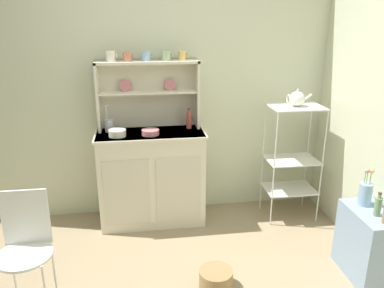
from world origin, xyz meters
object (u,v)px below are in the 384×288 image
object	(u,v)px
wire_chair	(25,241)
hutch_shelf_unit	(148,89)
flower_vase	(365,193)
cup_cream_0	(111,56)
jam_bottle	(189,120)
side_shelf_blue	(367,244)
floor_basket	(216,279)
oil_bottle	(378,206)
hutch_cabinet	(152,177)
bakers_rack	(292,151)
utensil_jar	(109,126)
bowl_mixing_large	(117,133)
porcelain_teapot	(297,99)

from	to	relation	value
wire_chair	hutch_shelf_unit	bearing A→B (deg)	88.73
flower_vase	cup_cream_0	bearing A→B (deg)	150.32
hutch_shelf_unit	jam_bottle	bearing A→B (deg)	-11.64
side_shelf_blue	cup_cream_0	distance (m)	2.59
floor_basket	oil_bottle	size ratio (longest dim) A/B	1.37
hutch_cabinet	flower_vase	world-z (taller)	hutch_cabinet
bakers_rack	oil_bottle	distance (m)	1.06
cup_cream_0	hutch_shelf_unit	bearing A→B (deg)	7.22
floor_basket	oil_bottle	bearing A→B (deg)	-3.02
hutch_cabinet	utensil_jar	bearing A→B (deg)	168.13
bowl_mixing_large	oil_bottle	world-z (taller)	bowl_mixing_large
hutch_shelf_unit	bowl_mixing_large	xyz separation A→B (m)	(-0.29, -0.24, -0.34)
oil_bottle	bakers_rack	bearing A→B (deg)	102.78
hutch_shelf_unit	bakers_rack	xyz separation A→B (m)	(1.34, -0.25, -0.59)
hutch_shelf_unit	side_shelf_blue	world-z (taller)	hutch_shelf_unit
wire_chair	floor_basket	xyz separation A→B (m)	(1.28, 0.01, -0.45)
jam_bottle	porcelain_teapot	xyz separation A→B (m)	(0.97, -0.18, 0.21)
wire_chair	porcelain_teapot	size ratio (longest dim) A/B	3.72
wire_chair	porcelain_teapot	distance (m)	2.51
bakers_rack	jam_bottle	xyz separation A→B (m)	(-0.97, 0.18, 0.30)
wire_chair	bowl_mixing_large	bearing A→B (deg)	93.77
hutch_cabinet	utensil_jar	world-z (taller)	utensil_jar
side_shelf_blue	jam_bottle	xyz separation A→B (m)	(-1.21, 1.16, 0.71)
hutch_cabinet	floor_basket	distance (m)	1.20
side_shelf_blue	jam_bottle	world-z (taller)	jam_bottle
floor_basket	flower_vase	bearing A→B (deg)	5.21
hutch_cabinet	porcelain_teapot	xyz separation A→B (m)	(1.34, -0.09, 0.73)
cup_cream_0	jam_bottle	distance (m)	0.91
wire_chair	bowl_mixing_large	distance (m)	1.23
jam_bottle	flower_vase	xyz separation A→B (m)	(1.21, -1.04, -0.33)
cup_cream_0	bowl_mixing_large	size ratio (longest dim) A/B	0.64
jam_bottle	oil_bottle	bearing A→B (deg)	-45.05
porcelain_teapot	utensil_jar	bearing A→B (deg)	174.33
jam_bottle	hutch_cabinet	bearing A→B (deg)	-166.82
cup_cream_0	oil_bottle	distance (m)	2.46
flower_vase	oil_bottle	world-z (taller)	flower_vase
flower_vase	oil_bottle	xyz separation A→B (m)	(-0.00, -0.17, -0.02)
side_shelf_blue	flower_vase	world-z (taller)	flower_vase
oil_bottle	porcelain_teapot	bearing A→B (deg)	102.85
jam_bottle	cup_cream_0	bearing A→B (deg)	176.99
side_shelf_blue	cup_cream_0	xyz separation A→B (m)	(-1.89, 1.20, 1.30)
cup_cream_0	bowl_mixing_large	xyz separation A→B (m)	(0.02, -0.20, -0.65)
porcelain_teapot	flower_vase	world-z (taller)	porcelain_teapot
bakers_rack	bowl_mixing_large	distance (m)	1.65
bowl_mixing_large	cup_cream_0	bearing A→B (deg)	97.12
cup_cream_0	oil_bottle	size ratio (longest dim) A/B	0.53
flower_vase	oil_bottle	size ratio (longest dim) A/B	1.66
hutch_shelf_unit	oil_bottle	bearing A→B (deg)	-39.20
bakers_rack	cup_cream_0	distance (m)	1.90
side_shelf_blue	bowl_mixing_large	bearing A→B (deg)	151.78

